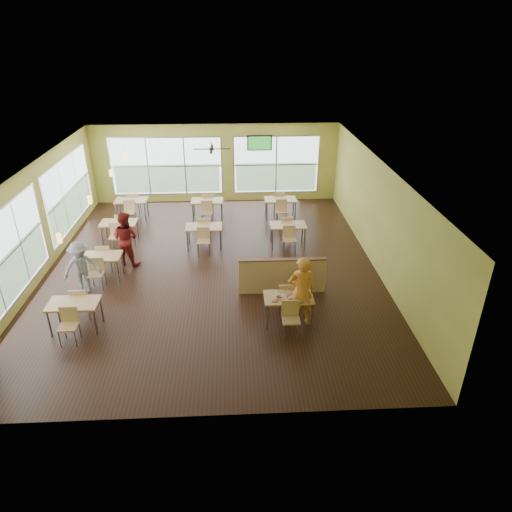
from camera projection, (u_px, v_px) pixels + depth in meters
name	position (u px, v px, depth m)	size (l,w,h in m)	color
room	(210.00, 219.00, 13.36)	(12.00, 12.04, 3.20)	black
window_bays	(138.00, 191.00, 16.03)	(9.24, 10.24, 2.38)	white
main_table	(289.00, 301.00, 11.22)	(1.22, 1.52, 0.87)	tan
half_wall_divider	(282.00, 276.00, 12.56)	(2.40, 0.14, 1.04)	tan
dining_tables	(182.00, 227.00, 15.27)	(6.92, 8.72, 0.87)	tan
pendant_lights	(101.00, 186.00, 13.42)	(0.11, 7.31, 0.86)	#2D2119
ceiling_fan	(212.00, 149.00, 15.42)	(1.25, 1.25, 0.29)	#2D2119
tv_backwall	(260.00, 143.00, 18.30)	(1.00, 0.07, 0.60)	black
man_plaid	(301.00, 291.00, 11.04)	(0.68, 0.45, 1.86)	red
patron_maroon	(126.00, 238.00, 13.94)	(0.83, 0.65, 1.72)	maroon
patron_grey	(81.00, 267.00, 12.48)	(0.99, 0.57, 1.53)	slate
cup_blue	(278.00, 296.00, 11.06)	(0.10, 0.10, 0.37)	white
cup_yellow	(281.00, 297.00, 11.05)	(0.09, 0.09, 0.31)	white
cup_red_near	(290.00, 299.00, 10.95)	(0.09, 0.09, 0.33)	white
cup_red_far	(302.00, 295.00, 11.11)	(0.08, 0.08, 0.30)	white
food_basket	(303.00, 292.00, 11.29)	(0.27, 0.27, 0.06)	black
ketchup_cup	(309.00, 302.00, 10.92)	(0.05, 0.05, 0.02)	#B42408
wrapper_left	(275.00, 301.00, 10.97)	(0.15, 0.13, 0.04)	#9C704B
wrapper_mid	(290.00, 295.00, 11.19)	(0.22, 0.20, 0.05)	#9C704B
wrapper_right	(301.00, 302.00, 10.91)	(0.13, 0.12, 0.03)	#9C704B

